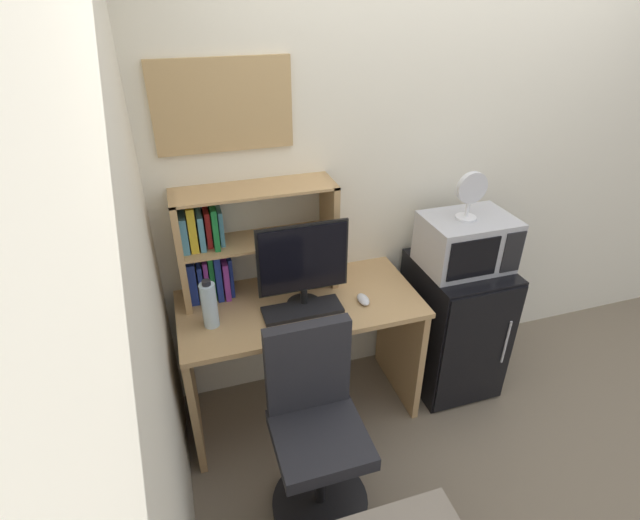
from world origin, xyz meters
name	(u,v)px	position (x,y,z in m)	size (l,w,h in m)	color
wall_back	(501,159)	(0.40, 0.02, 1.30)	(6.40, 0.04, 2.60)	silver
wall_left	(134,500)	(-1.62, -1.60, 1.30)	(0.04, 4.40, 2.60)	silver
desk	(301,338)	(-0.93, -0.30, 0.53)	(1.24, 0.60, 0.77)	tan
hutch_bookshelf	(233,243)	(-1.22, -0.11, 1.07)	(0.80, 0.24, 0.58)	tan
monitor	(303,263)	(-0.92, -0.34, 1.02)	(0.46, 0.18, 0.46)	black
keyboard	(302,310)	(-0.94, -0.39, 0.78)	(0.40, 0.15, 0.02)	black
computer_mouse	(363,299)	(-0.62, -0.40, 0.79)	(0.06, 0.11, 0.03)	silver
water_bottle	(209,305)	(-1.38, -0.36, 0.89)	(0.07, 0.07, 0.25)	silver
mini_fridge	(452,324)	(0.02, -0.31, 0.41)	(0.48, 0.56, 0.83)	black
microwave	(466,242)	(0.02, -0.31, 0.97)	(0.48, 0.35, 0.29)	#ADADB2
desk_fan	(471,193)	(-0.01, -0.31, 1.27)	(0.17, 0.11, 0.26)	silver
desk_chair	(316,434)	(-1.01, -0.86, 0.43)	(0.46, 0.46, 0.96)	black
wall_corkboard	(223,106)	(-1.19, -0.01, 1.72)	(0.64, 0.02, 0.42)	tan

